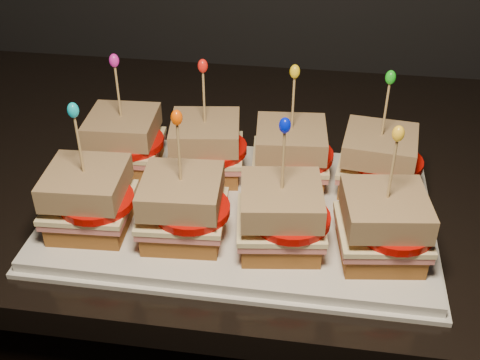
# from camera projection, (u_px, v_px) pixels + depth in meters

# --- Properties ---
(granite_slab) EXTENTS (2.20, 0.66, 0.03)m
(granite_slab) POSITION_uv_depth(u_px,v_px,m) (238.00, 165.00, 0.87)
(granite_slab) COLOR black
(granite_slab) RESTS_ON cabinet
(platter) EXTENTS (0.45, 0.28, 0.02)m
(platter) POSITION_uv_depth(u_px,v_px,m) (240.00, 211.00, 0.74)
(platter) COLOR silver
(platter) RESTS_ON granite_slab
(platter_rim) EXTENTS (0.47, 0.29, 0.01)m
(platter_rim) POSITION_uv_depth(u_px,v_px,m) (240.00, 215.00, 0.74)
(platter_rim) COLOR silver
(platter_rim) RESTS_ON granite_slab
(sandwich_0_bread_bot) EXTENTS (0.09, 0.09, 0.02)m
(sandwich_0_bread_bot) POSITION_uv_depth(u_px,v_px,m) (126.00, 158.00, 0.80)
(sandwich_0_bread_bot) COLOR #603314
(sandwich_0_bread_bot) RESTS_ON platter
(sandwich_0_ham) EXTENTS (0.10, 0.09, 0.01)m
(sandwich_0_ham) POSITION_uv_depth(u_px,v_px,m) (125.00, 148.00, 0.79)
(sandwich_0_ham) COLOR #CC6266
(sandwich_0_ham) RESTS_ON sandwich_0_bread_bot
(sandwich_0_cheese) EXTENTS (0.10, 0.10, 0.01)m
(sandwich_0_cheese) POSITION_uv_depth(u_px,v_px,m) (124.00, 144.00, 0.79)
(sandwich_0_cheese) COLOR #F6E6A4
(sandwich_0_cheese) RESTS_ON sandwich_0_ham
(sandwich_0_tomato) EXTENTS (0.08, 0.08, 0.01)m
(sandwich_0_tomato) POSITION_uv_depth(u_px,v_px,m) (131.00, 142.00, 0.78)
(sandwich_0_tomato) COLOR #BC0B04
(sandwich_0_tomato) RESTS_ON sandwich_0_cheese
(sandwich_0_bread_top) EXTENTS (0.09, 0.09, 0.03)m
(sandwich_0_bread_top) POSITION_uv_depth(u_px,v_px,m) (122.00, 126.00, 0.77)
(sandwich_0_bread_top) COLOR brown
(sandwich_0_bread_top) RESTS_ON sandwich_0_tomato
(sandwich_0_pick) EXTENTS (0.00, 0.00, 0.09)m
(sandwich_0_pick) POSITION_uv_depth(u_px,v_px,m) (118.00, 94.00, 0.75)
(sandwich_0_pick) COLOR tan
(sandwich_0_pick) RESTS_ON sandwich_0_bread_top
(sandwich_0_frill) EXTENTS (0.01, 0.01, 0.02)m
(sandwich_0_frill) POSITION_uv_depth(u_px,v_px,m) (114.00, 60.00, 0.72)
(sandwich_0_frill) COLOR #CF1E99
(sandwich_0_frill) RESTS_ON sandwich_0_pick
(sandwich_1_bread_bot) EXTENTS (0.09, 0.09, 0.02)m
(sandwich_1_bread_bot) POSITION_uv_depth(u_px,v_px,m) (206.00, 165.00, 0.79)
(sandwich_1_bread_bot) COLOR #603314
(sandwich_1_bread_bot) RESTS_ON platter
(sandwich_1_ham) EXTENTS (0.10, 0.10, 0.01)m
(sandwich_1_ham) POSITION_uv_depth(u_px,v_px,m) (206.00, 155.00, 0.78)
(sandwich_1_ham) COLOR #CC6266
(sandwich_1_ham) RESTS_ON sandwich_1_bread_bot
(sandwich_1_cheese) EXTENTS (0.11, 0.10, 0.01)m
(sandwich_1_cheese) POSITION_uv_depth(u_px,v_px,m) (206.00, 150.00, 0.77)
(sandwich_1_cheese) COLOR #F6E6A4
(sandwich_1_cheese) RESTS_ON sandwich_1_ham
(sandwich_1_tomato) EXTENTS (0.08, 0.08, 0.01)m
(sandwich_1_tomato) POSITION_uv_depth(u_px,v_px,m) (214.00, 148.00, 0.76)
(sandwich_1_tomato) COLOR #BC0B04
(sandwich_1_tomato) RESTS_ON sandwich_1_cheese
(sandwich_1_bread_top) EXTENTS (0.10, 0.10, 0.03)m
(sandwich_1_bread_top) POSITION_uv_depth(u_px,v_px,m) (205.00, 132.00, 0.76)
(sandwich_1_bread_top) COLOR brown
(sandwich_1_bread_top) RESTS_ON sandwich_1_tomato
(sandwich_1_pick) EXTENTS (0.00, 0.00, 0.09)m
(sandwich_1_pick) POSITION_uv_depth(u_px,v_px,m) (204.00, 100.00, 0.73)
(sandwich_1_pick) COLOR tan
(sandwich_1_pick) RESTS_ON sandwich_1_bread_top
(sandwich_1_frill) EXTENTS (0.01, 0.01, 0.02)m
(sandwich_1_frill) POSITION_uv_depth(u_px,v_px,m) (203.00, 66.00, 0.71)
(sandwich_1_frill) COLOR red
(sandwich_1_frill) RESTS_ON sandwich_1_pick
(sandwich_2_bread_bot) EXTENTS (0.09, 0.09, 0.02)m
(sandwich_2_bread_bot) POSITION_uv_depth(u_px,v_px,m) (289.00, 172.00, 0.77)
(sandwich_2_bread_bot) COLOR #603314
(sandwich_2_bread_bot) RESTS_ON platter
(sandwich_2_ham) EXTENTS (0.10, 0.10, 0.01)m
(sandwich_2_ham) POSITION_uv_depth(u_px,v_px,m) (290.00, 161.00, 0.76)
(sandwich_2_ham) COLOR #CC6266
(sandwich_2_ham) RESTS_ON sandwich_2_bread_bot
(sandwich_2_cheese) EXTENTS (0.10, 0.10, 0.01)m
(sandwich_2_cheese) POSITION_uv_depth(u_px,v_px,m) (290.00, 157.00, 0.76)
(sandwich_2_cheese) COLOR #F6E6A4
(sandwich_2_cheese) RESTS_ON sandwich_2_ham
(sandwich_2_tomato) EXTENTS (0.08, 0.08, 0.01)m
(sandwich_2_tomato) POSITION_uv_depth(u_px,v_px,m) (300.00, 155.00, 0.75)
(sandwich_2_tomato) COLOR #BC0B04
(sandwich_2_tomato) RESTS_ON sandwich_2_cheese
(sandwich_2_bread_top) EXTENTS (0.09, 0.09, 0.03)m
(sandwich_2_bread_top) POSITION_uv_depth(u_px,v_px,m) (291.00, 139.00, 0.75)
(sandwich_2_bread_top) COLOR brown
(sandwich_2_bread_top) RESTS_ON sandwich_2_tomato
(sandwich_2_pick) EXTENTS (0.00, 0.00, 0.09)m
(sandwich_2_pick) POSITION_uv_depth(u_px,v_px,m) (293.00, 106.00, 0.72)
(sandwich_2_pick) COLOR tan
(sandwich_2_pick) RESTS_ON sandwich_2_bread_top
(sandwich_2_frill) EXTENTS (0.01, 0.01, 0.02)m
(sandwich_2_frill) POSITION_uv_depth(u_px,v_px,m) (295.00, 71.00, 0.70)
(sandwich_2_frill) COLOR yellow
(sandwich_2_frill) RESTS_ON sandwich_2_pick
(sandwich_3_bread_bot) EXTENTS (0.09, 0.09, 0.02)m
(sandwich_3_bread_bot) POSITION_uv_depth(u_px,v_px,m) (375.00, 179.00, 0.76)
(sandwich_3_bread_bot) COLOR #603314
(sandwich_3_bread_bot) RESTS_ON platter
(sandwich_3_ham) EXTENTS (0.10, 0.10, 0.01)m
(sandwich_3_ham) POSITION_uv_depth(u_px,v_px,m) (377.00, 168.00, 0.75)
(sandwich_3_ham) COLOR #CC6266
(sandwich_3_ham) RESTS_ON sandwich_3_bread_bot
(sandwich_3_cheese) EXTENTS (0.10, 0.10, 0.01)m
(sandwich_3_cheese) POSITION_uv_depth(u_px,v_px,m) (377.00, 164.00, 0.75)
(sandwich_3_cheese) COLOR #F6E6A4
(sandwich_3_cheese) RESTS_ON sandwich_3_ham
(sandwich_3_tomato) EXTENTS (0.08, 0.08, 0.01)m
(sandwich_3_tomato) POSITION_uv_depth(u_px,v_px,m) (388.00, 162.00, 0.74)
(sandwich_3_tomato) COLOR #BC0B04
(sandwich_3_tomato) RESTS_ON sandwich_3_cheese
(sandwich_3_bread_top) EXTENTS (0.10, 0.10, 0.03)m
(sandwich_3_bread_top) POSITION_uv_depth(u_px,v_px,m) (380.00, 145.00, 0.73)
(sandwich_3_bread_top) COLOR brown
(sandwich_3_bread_top) RESTS_ON sandwich_3_tomato
(sandwich_3_pick) EXTENTS (0.00, 0.00, 0.09)m
(sandwich_3_pick) POSITION_uv_depth(u_px,v_px,m) (385.00, 113.00, 0.71)
(sandwich_3_pick) COLOR tan
(sandwich_3_pick) RESTS_ON sandwich_3_bread_top
(sandwich_3_frill) EXTENTS (0.01, 0.01, 0.02)m
(sandwich_3_frill) POSITION_uv_depth(u_px,v_px,m) (391.00, 77.00, 0.68)
(sandwich_3_frill) COLOR #17B719
(sandwich_3_frill) RESTS_ON sandwich_3_pick
(sandwich_4_bread_bot) EXTENTS (0.09, 0.09, 0.02)m
(sandwich_4_bread_bot) POSITION_uv_depth(u_px,v_px,m) (92.00, 218.00, 0.69)
(sandwich_4_bread_bot) COLOR #603314
(sandwich_4_bread_bot) RESTS_ON platter
(sandwich_4_ham) EXTENTS (0.10, 0.09, 0.01)m
(sandwich_4_ham) POSITION_uv_depth(u_px,v_px,m) (90.00, 207.00, 0.68)
(sandwich_4_ham) COLOR #CC6266
(sandwich_4_ham) RESTS_ON sandwich_4_bread_bot
(sandwich_4_cheese) EXTENTS (0.10, 0.10, 0.01)m
(sandwich_4_cheese) POSITION_uv_depth(u_px,v_px,m) (89.00, 202.00, 0.68)
(sandwich_4_cheese) COLOR #F6E6A4
(sandwich_4_cheese) RESTS_ON sandwich_4_ham
(sandwich_4_tomato) EXTENTS (0.08, 0.08, 0.01)m
(sandwich_4_tomato) POSITION_uv_depth(u_px,v_px,m) (96.00, 200.00, 0.67)
(sandwich_4_tomato) COLOR #BC0B04
(sandwich_4_tomato) RESTS_ON sandwich_4_cheese
(sandwich_4_bread_top) EXTENTS (0.09, 0.09, 0.03)m
(sandwich_4_bread_top) POSITION_uv_depth(u_px,v_px,m) (86.00, 182.00, 0.66)
(sandwich_4_bread_top) COLOR brown
(sandwich_4_bread_top) RESTS_ON sandwich_4_tomato
(sandwich_4_pick) EXTENTS (0.00, 0.00, 0.09)m
(sandwich_4_pick) POSITION_uv_depth(u_px,v_px,m) (80.00, 148.00, 0.64)
(sandwich_4_pick) COLOR tan
(sandwich_4_pick) RESTS_ON sandwich_4_bread_top
(sandwich_4_frill) EXTENTS (0.01, 0.01, 0.02)m
(sandwich_4_frill) POSITION_uv_depth(u_px,v_px,m) (73.00, 110.00, 0.61)
(sandwich_4_frill) COLOR #0BACBC
(sandwich_4_frill) RESTS_ON sandwich_4_pick
(sandwich_5_bread_bot) EXTENTS (0.09, 0.09, 0.02)m
(sandwich_5_bread_bot) POSITION_uv_depth(u_px,v_px,m) (184.00, 227.00, 0.68)
(sandwich_5_bread_bot) COLOR #603314
(sandwich_5_bread_bot) RESTS_ON platter
(sandwich_5_ham) EXTENTS (0.10, 0.10, 0.01)m
(sandwich_5_ham) POSITION_uv_depth(u_px,v_px,m) (183.00, 215.00, 0.67)
(sandwich_5_ham) COLOR #CC6266
(sandwich_5_ham) RESTS_ON sandwich_5_bread_bot
(sandwich_5_cheese) EXTENTS (0.10, 0.10, 0.01)m
(sandwich_5_cheese) POSITION_uv_depth(u_px,v_px,m) (183.00, 210.00, 0.67)
(sandwich_5_cheese) COLOR #F6E6A4
(sandwich_5_cheese) RESTS_ON sandwich_5_ham
(sandwich_5_tomato) EXTENTS (0.08, 0.08, 0.01)m
(sandwich_5_tomato) POSITION_uv_depth(u_px,v_px,m) (192.00, 209.00, 0.66)
(sandwich_5_tomato) COLOR #BC0B04
(sandwich_5_tomato) RESTS_ON sandwich_5_cheese
(sandwich_5_bread_top) EXTENTS (0.09, 0.09, 0.03)m
(sandwich_5_bread_top) POSITION_uv_depth(u_px,v_px,m) (181.00, 191.00, 0.65)
(sandwich_5_bread_top) COLOR brown
(sandwich_5_bread_top) RESTS_ON sandwich_5_tomato
(sandwich_5_pick) EXTENTS (0.00, 0.00, 0.09)m
(sandwich_5_pick) POSITION_uv_depth(u_px,v_px,m) (179.00, 156.00, 0.63)
(sandwich_5_pick) COLOR tan
(sandwich_5_pick) RESTS_ON sandwich_5_bread_top
(sandwich_5_frill) EXTENTS (0.01, 0.01, 0.02)m
(sandwich_5_frill) POSITION_uv_depth(u_px,v_px,m) (177.00, 118.00, 0.60)
(sandwich_5_frill) COLOR #F84F01
(sandwich_5_frill) RESTS_ON sandwich_5_pick
(sandwich_6_bread_bot) EXTENTS (0.09, 0.09, 0.02)m
(sandwich_6_bread_bot) POSITION_uv_depth(u_px,v_px,m) (280.00, 236.00, 0.67)
(sandwich_6_bread_bot) COLOR #603314
(sandwich_6_bread_bot) RESTS_ON platter
(sandwich_6_ham) EXTENTS (0.10, 0.10, 0.01)m
(sandwich_6_ham) POSITION_uv_depth(u_px,v_px,m) (280.00, 224.00, 0.66)
(sandwich_6_ham) COLOR #CC6266
(sandwich_6_ham) RESTS_ON sandwich_6_bread_bot
(sandwich_6_cheese) EXTENTS (0.11, 0.10, 0.01)m
(sandwich_6_cheese) POSITION_uv_depth(u_px,v_px,m) (280.00, 219.00, 0.65)
(sandwich_6_cheese) COLOR #F6E6A4
(sandwich_6_cheese) RESTS_ON sandwich_6_ham
(sandwich_6_tomato) EXTENTS (0.08, 0.08, 0.01)m
(sandwich_6_tomato) POSITION_uv_depth(u_px,v_px,m) (291.00, 218.00, 0.64)
(sandwich_6_tomato) COLOR #BC0B04
(sandwich_6_tomato) RESTS_ON sandwich_6_cheese
(sandwich_6_bread_top) EXTENTS (0.10, 0.10, 0.03)m
(sandwich_6_bread_top) POSITION_uv_depth(u_px,v_px,m) (281.00, 200.00, 0.64)
(sandwich_6_bread_top) COLOR brown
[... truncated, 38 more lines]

